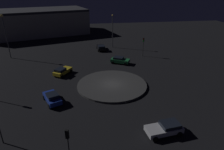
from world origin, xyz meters
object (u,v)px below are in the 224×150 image
at_px(car_green, 120,60).
at_px(streetlamp_southeast, 5,29).
at_px(car_blue, 52,98).
at_px(car_silver, 165,128).
at_px(car_black, 101,47).
at_px(streetlamp_south, 113,28).
at_px(traffic_light_southwest, 143,43).
at_px(store_building, 37,22).
at_px(traffic_light_northeast, 68,140).
at_px(car_yellow, 62,71).

height_order(car_green, streetlamp_southeast, streetlamp_southeast).
bearing_deg(streetlamp_southeast, car_blue, 119.14).
bearing_deg(car_blue, car_silver, -146.58).
height_order(car_green, car_black, car_green).
bearing_deg(streetlamp_south, traffic_light_southwest, 125.38).
distance_m(streetlamp_south, store_building, 30.34).
bearing_deg(store_building, streetlamp_south, 122.67).
xyz_separation_m(car_black, streetlamp_south, (-3.32, -2.01, 4.52)).
bearing_deg(streetlamp_south, traffic_light_northeast, 75.19).
xyz_separation_m(car_silver, store_building, (23.32, -54.85, 3.37)).
relative_size(streetlamp_southeast, store_building, 0.28).
height_order(car_black, store_building, store_building).
bearing_deg(car_yellow, car_green, -36.60).
height_order(car_yellow, car_silver, car_yellow).
bearing_deg(traffic_light_northeast, car_blue, 37.07).
relative_size(car_blue, streetlamp_southeast, 0.43).
distance_m(car_silver, store_building, 59.69).
height_order(car_silver, car_green, car_green).
relative_size(car_green, car_black, 1.03).
height_order(car_silver, car_black, car_black).
height_order(traffic_light_southwest, streetlamp_south, streetlamp_south).
relative_size(car_yellow, car_blue, 0.98).
distance_m(car_silver, car_blue, 15.89).
bearing_deg(car_silver, streetlamp_south, -95.91).
distance_m(car_blue, streetlamp_south, 29.47).
relative_size(car_green, traffic_light_southwest, 0.98).
distance_m(traffic_light_southwest, store_building, 40.31).
relative_size(car_black, store_building, 0.12).
relative_size(car_silver, car_black, 1.03).
relative_size(car_green, traffic_light_northeast, 1.11).
bearing_deg(streetlamp_south, car_blue, 63.98).
distance_m(car_silver, streetlamp_southeast, 39.48).
height_order(car_black, streetlamp_southeast, streetlamp_southeast).
relative_size(traffic_light_northeast, streetlamp_south, 0.45).
bearing_deg(traffic_light_southwest, store_building, -100.43).
bearing_deg(traffic_light_southwest, traffic_light_northeast, 5.70).
height_order(car_black, traffic_light_northeast, traffic_light_northeast).
xyz_separation_m(traffic_light_southwest, store_building, (28.68, -28.31, 0.97)).
relative_size(car_yellow, store_building, 0.12).
relative_size(traffic_light_northeast, store_building, 0.11).
bearing_deg(car_black, car_yellow, 146.71).
xyz_separation_m(car_blue, store_building, (10.01, -46.17, 3.31)).
relative_size(car_black, traffic_light_northeast, 1.08).
xyz_separation_m(traffic_light_northeast, streetlamp_south, (-9.89, -37.39, 2.50)).
distance_m(car_yellow, car_silver, 22.33).
distance_m(car_silver, car_black, 33.06).
distance_m(car_black, streetlamp_southeast, 22.27).
bearing_deg(car_black, traffic_light_northeast, 167.51).
xyz_separation_m(car_yellow, car_green, (-11.76, -4.20, 0.02)).
bearing_deg(store_building, car_blue, 86.17).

